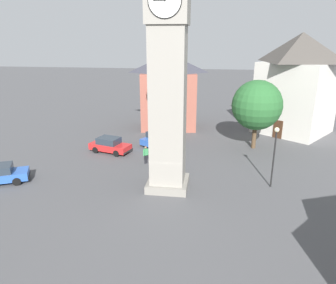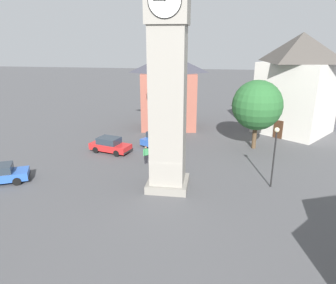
% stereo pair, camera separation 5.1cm
% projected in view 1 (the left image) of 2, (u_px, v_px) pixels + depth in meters
% --- Properties ---
extents(ground_plane, '(200.00, 200.00, 0.00)m').
position_uv_depth(ground_plane, '(168.00, 187.00, 24.27)').
color(ground_plane, '#4C4C4F').
extents(clock_tower, '(3.70, 3.70, 20.85)m').
position_uv_depth(clock_tower, '(168.00, 18.00, 20.45)').
color(clock_tower, gray).
rests_on(clock_tower, ground).
extents(car_blue_kerb, '(4.45, 3.32, 1.53)m').
position_uv_depth(car_blue_kerb, '(0.00, 174.00, 24.66)').
color(car_blue_kerb, '#2D5BB7').
rests_on(car_blue_kerb, ground).
extents(car_silver_kerb, '(3.61, 4.40, 1.53)m').
position_uv_depth(car_silver_kerb, '(158.00, 138.00, 33.85)').
color(car_silver_kerb, '#2D5BB7').
rests_on(car_silver_kerb, ground).
extents(car_red_corner, '(4.43, 2.77, 1.53)m').
position_uv_depth(car_red_corner, '(110.00, 145.00, 31.47)').
color(car_red_corner, red).
rests_on(car_red_corner, ground).
extents(pedestrian, '(0.43, 0.41, 1.69)m').
position_uv_depth(pedestrian, '(146.00, 153.00, 28.54)').
color(pedestrian, black).
rests_on(pedestrian, ground).
extents(tree, '(5.04, 5.04, 7.08)m').
position_uv_depth(tree, '(257.00, 105.00, 31.53)').
color(tree, brown).
rests_on(tree, ground).
extents(building_terrace_right, '(7.70, 6.22, 9.24)m').
position_uv_depth(building_terrace_right, '(169.00, 91.00, 39.13)').
color(building_terrace_right, '#995142').
rests_on(building_terrace_right, ground).
extents(building_corner_back, '(10.78, 10.80, 11.64)m').
position_uv_depth(building_corner_back, '(297.00, 83.00, 36.87)').
color(building_corner_back, beige).
rests_on(building_corner_back, ground).
extents(lamp_post, '(0.36, 0.36, 4.77)m').
position_uv_depth(lamp_post, '(275.00, 148.00, 23.30)').
color(lamp_post, black).
rests_on(lamp_post, ground).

